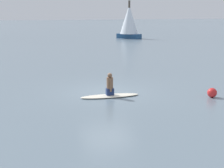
{
  "coord_description": "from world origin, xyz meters",
  "views": [
    {
      "loc": [
        14.41,
        -6.18,
        3.75
      ],
      "look_at": [
        1.05,
        -0.2,
        0.62
      ],
      "focal_mm": 52.65,
      "sensor_mm": 36.0,
      "label": 1
    }
  ],
  "objects_px": {
    "surfboard": "(110,96)",
    "buoy_marker": "(212,93)",
    "person_paddler": "(110,85)",
    "sailboat_distant": "(129,21)"
  },
  "relations": [
    {
      "from": "buoy_marker",
      "to": "person_paddler",
      "type": "bearing_deg",
      "value": -115.4
    },
    {
      "from": "buoy_marker",
      "to": "surfboard",
      "type": "bearing_deg",
      "value": -115.4
    },
    {
      "from": "surfboard",
      "to": "buoy_marker",
      "type": "height_order",
      "value": "buoy_marker"
    },
    {
      "from": "surfboard",
      "to": "person_paddler",
      "type": "height_order",
      "value": "person_paddler"
    },
    {
      "from": "sailboat_distant",
      "to": "surfboard",
      "type": "bearing_deg",
      "value": 122.32
    },
    {
      "from": "surfboard",
      "to": "buoy_marker",
      "type": "relative_size",
      "value": 6.25
    },
    {
      "from": "surfboard",
      "to": "person_paddler",
      "type": "xyz_separation_m",
      "value": [
        0.0,
        0.0,
        0.51
      ]
    },
    {
      "from": "person_paddler",
      "to": "buoy_marker",
      "type": "height_order",
      "value": "person_paddler"
    },
    {
      "from": "surfboard",
      "to": "buoy_marker",
      "type": "distance_m",
      "value": 4.69
    },
    {
      "from": "sailboat_distant",
      "to": "buoy_marker",
      "type": "height_order",
      "value": "sailboat_distant"
    }
  ]
}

